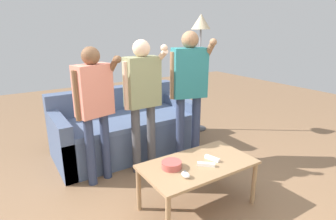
# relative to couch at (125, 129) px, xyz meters

# --- Properties ---
(ground_plane) EXTENTS (12.00, 12.00, 0.00)m
(ground_plane) POSITION_rel_couch_xyz_m (-0.17, -1.44, -0.30)
(ground_plane) COLOR brown
(couch) EXTENTS (1.82, 0.90, 0.83)m
(couch) POSITION_rel_couch_xyz_m (0.00, 0.00, 0.00)
(couch) COLOR #475675
(couch) RESTS_ON ground
(coffee_table) EXTENTS (1.03, 0.57, 0.45)m
(coffee_table) POSITION_rel_couch_xyz_m (0.06, -1.49, 0.09)
(coffee_table) COLOR #997551
(coffee_table) RESTS_ON ground
(snack_bowl) EXTENTS (0.18, 0.18, 0.06)m
(snack_bowl) POSITION_rel_couch_xyz_m (-0.18, -1.43, 0.18)
(snack_bowl) COLOR #B24C47
(snack_bowl) RESTS_ON coffee_table
(game_remote_nunchuk) EXTENTS (0.06, 0.09, 0.05)m
(game_remote_nunchuk) POSITION_rel_couch_xyz_m (-0.17, -1.63, 0.17)
(game_remote_nunchuk) COLOR white
(game_remote_nunchuk) RESTS_ON coffee_table
(floor_lamp) EXTENTS (0.29, 0.29, 1.82)m
(floor_lamp) POSITION_rel_couch_xyz_m (1.35, 0.11, 1.23)
(floor_lamp) COLOR #2D2D33
(floor_lamp) RESTS_ON ground
(player_left) EXTENTS (0.47, 0.31, 1.45)m
(player_left) POSITION_rel_couch_xyz_m (-0.55, -0.56, 0.61)
(player_left) COLOR #2D3856
(player_left) RESTS_ON ground
(player_center) EXTENTS (0.45, 0.30, 1.51)m
(player_center) POSITION_rel_couch_xyz_m (-0.02, -0.61, 0.64)
(player_center) COLOR #47474C
(player_center) RESTS_ON ground
(player_right) EXTENTS (0.45, 0.43, 1.59)m
(player_right) POSITION_rel_couch_xyz_m (0.55, -0.68, 0.70)
(player_right) COLOR #2D3856
(player_right) RESTS_ON ground
(game_remote_wand_near) EXTENTS (0.08, 0.15, 0.03)m
(game_remote_wand_near) POSITION_rel_couch_xyz_m (0.21, -1.51, 0.16)
(game_remote_wand_near) COLOR white
(game_remote_wand_near) RESTS_ON coffee_table
(game_remote_wand_far) EXTENTS (0.14, 0.13, 0.03)m
(game_remote_wand_far) POSITION_rel_couch_xyz_m (0.09, -1.57, 0.16)
(game_remote_wand_far) COLOR white
(game_remote_wand_far) RESTS_ON coffee_table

